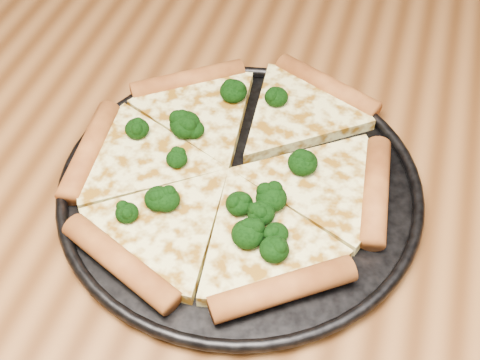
# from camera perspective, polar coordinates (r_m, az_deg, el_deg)

# --- Properties ---
(dining_table) EXTENTS (1.20, 0.90, 0.75)m
(dining_table) POSITION_cam_1_polar(r_m,az_deg,el_deg) (0.64, 1.87, -9.33)
(dining_table) COLOR brown
(dining_table) RESTS_ON ground
(pizza_pan) EXTENTS (0.33, 0.33, 0.02)m
(pizza_pan) POSITION_cam_1_polar(r_m,az_deg,el_deg) (0.59, 0.00, -0.54)
(pizza_pan) COLOR black
(pizza_pan) RESTS_ON dining_table
(pizza) EXTENTS (0.30, 0.33, 0.02)m
(pizza) POSITION_cam_1_polar(r_m,az_deg,el_deg) (0.59, -0.78, 1.07)
(pizza) COLOR #F7F097
(pizza) RESTS_ON pizza_pan
(broccoli_florets) EXTENTS (0.19, 0.20, 0.02)m
(broccoli_florets) POSITION_cam_1_polar(r_m,az_deg,el_deg) (0.58, -1.59, 1.20)
(broccoli_florets) COLOR black
(broccoli_florets) RESTS_ON pizza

